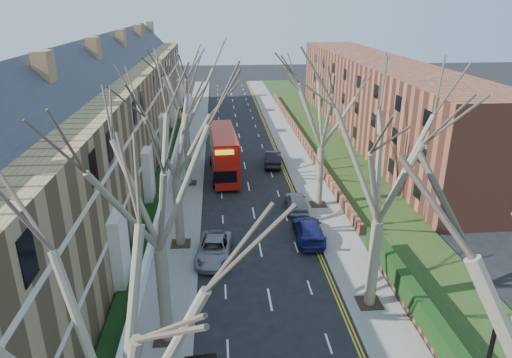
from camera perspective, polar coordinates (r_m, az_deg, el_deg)
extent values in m
cube|color=slate|center=(55.08, -8.06, 3.61)|extent=(3.00, 102.00, 0.12)
cube|color=slate|center=(55.67, 4.38, 3.95)|extent=(3.00, 102.00, 0.12)
cube|color=#93794B|center=(47.25, -18.36, 6.04)|extent=(9.00, 78.00, 10.00)
cube|color=#2D3138|center=(46.17, -19.23, 13.24)|extent=(4.67, 78.00, 4.67)
cube|color=white|center=(46.80, -12.84, 4.55)|extent=(0.12, 78.00, 0.35)
cube|color=white|center=(45.96, -13.19, 8.73)|extent=(0.12, 78.00, 0.35)
cube|color=brown|center=(61.09, 14.78, 9.64)|extent=(8.00, 54.00, 10.00)
cube|color=brown|center=(59.60, 5.42, 5.58)|extent=(0.35, 54.00, 0.90)
cube|color=white|center=(47.47, -10.53, 1.30)|extent=(0.30, 78.00, 1.00)
cube|color=#1F3312|center=(56.53, 8.91, 4.11)|extent=(6.00, 102.00, 0.06)
cube|color=black|center=(15.11, 28.05, -14.93)|extent=(0.18, 0.50, 0.22)
cylinder|color=#716A51|center=(23.98, -11.42, -14.08)|extent=(0.64, 0.64, 5.25)
cube|color=#2D2116|center=(25.56, -10.98, -18.88)|extent=(1.40, 1.40, 0.05)
cylinder|color=#716A51|center=(32.67, -9.64, -4.10)|extent=(0.64, 0.64, 5.07)
cube|color=#2D2116|center=(33.81, -9.38, -7.97)|extent=(1.40, 1.40, 0.05)
cylinder|color=#716A51|center=(43.79, -8.52, 2.67)|extent=(0.60, 0.60, 5.25)
cube|color=#2D2116|center=(44.67, -8.34, -0.50)|extent=(1.40, 1.40, 0.05)
cylinder|color=#716A51|center=(26.83, 14.44, -10.24)|extent=(0.64, 0.64, 5.25)
cube|color=#2D2116|center=(28.24, 13.95, -14.78)|extent=(1.40, 1.40, 0.05)
cylinder|color=#716A51|center=(38.99, 7.95, 0.24)|extent=(0.60, 0.60, 5.07)
cube|color=#2D2116|center=(39.95, 7.77, -3.15)|extent=(1.40, 1.40, 0.05)
cube|color=#A9140C|center=(46.47, -4.02, 2.20)|extent=(2.91, 10.64, 2.11)
cube|color=#A9140C|center=(45.86, -4.08, 4.58)|extent=(2.89, 10.12, 1.92)
cube|color=black|center=(46.33, -4.03, 2.71)|extent=(2.89, 9.80, 0.86)
cube|color=black|center=(45.83, -4.08, 4.69)|extent=(2.88, 9.59, 0.86)
imported|color=gray|center=(31.66, -5.27, -8.75)|extent=(2.78, 5.17, 1.38)
imported|color=navy|center=(34.18, 6.58, -6.34)|extent=(2.28, 5.16, 1.47)
imported|color=gray|center=(38.73, 5.08, -2.86)|extent=(1.94, 4.37, 1.46)
imported|color=black|center=(49.28, 2.13, 2.62)|extent=(2.30, 5.07, 1.61)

